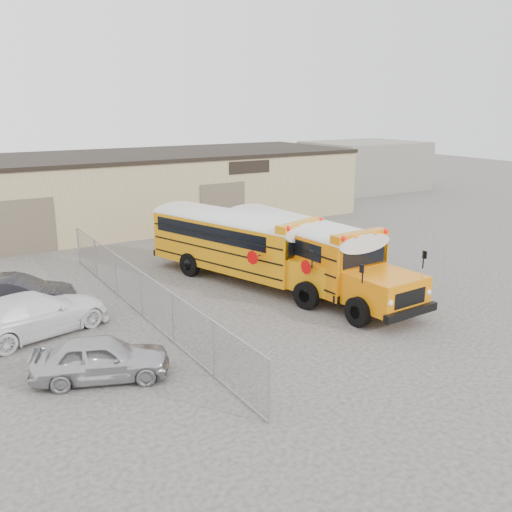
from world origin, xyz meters
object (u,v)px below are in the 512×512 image
car_silver (101,358)px  school_bus_left (151,221)px  school_bus_right (226,223)px  tarp_bundle (357,280)px  car_white (35,314)px  car_dark (16,294)px

car_silver → school_bus_left: bearing=-6.5°
car_silver → school_bus_right: bearing=-22.7°
school_bus_left → tarp_bundle: size_ratio=7.35×
school_bus_left → tarp_bundle: 12.04m
car_white → car_dark: car_white is taller
tarp_bundle → car_white: 12.56m
school_bus_right → car_silver: bearing=-133.7°
school_bus_right → car_dark: 11.42m
tarp_bundle → car_silver: 11.37m
school_bus_right → car_white: (-10.80, -5.76, -1.07)m
car_silver → tarp_bundle: bearing=-60.8°
school_bus_right → car_white: 12.28m
car_white → school_bus_left: bearing=-58.8°
car_dark → school_bus_right: bearing=-51.3°
school_bus_left → car_dark: bearing=-145.5°
school_bus_left → car_white: school_bus_left is taller
tarp_bundle → car_silver: (-11.26, -1.61, -0.11)m
car_silver → car_dark: 7.44m
car_dark → school_bus_left: bearing=-31.8°
school_bus_left → car_silver: school_bus_left is taller
car_silver → car_dark: car_dark is taller
school_bus_left → school_bus_right: bearing=-35.9°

